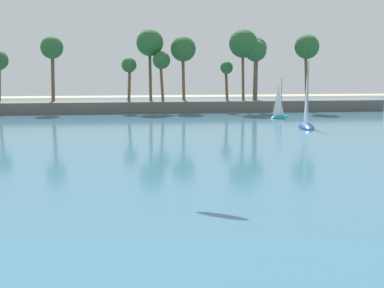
{
  "coord_description": "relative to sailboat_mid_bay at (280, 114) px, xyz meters",
  "views": [
    {
      "loc": [
        0.47,
        -5.6,
        7.39
      ],
      "look_at": [
        2.66,
        11.24,
        4.94
      ],
      "focal_mm": 51.14,
      "sensor_mm": 36.0,
      "label": 1
    }
  ],
  "objects": [
    {
      "name": "sea",
      "position": [
        -22.61,
        -4.29,
        -0.57
      ],
      "size": [
        220.0,
        112.76,
        0.06
      ],
      "primitive_type": "cube",
      "color": "#386B84",
      "rests_on": "ground"
    },
    {
      "name": "palm_headland",
      "position": [
        -19.74,
        12.12,
        3.6
      ],
      "size": [
        85.27,
        7.2,
        13.05
      ],
      "color": "#605B54",
      "rests_on": "ground"
    },
    {
      "name": "sailboat_mid_bay",
      "position": [
        0.0,
        0.0,
        0.0
      ],
      "size": [
        4.04,
        3.52,
        6.01
      ],
      "color": "teal",
      "rests_on": "sea"
    },
    {
      "name": "sailboat_toward_headland",
      "position": [
        -0.37,
        -12.22,
        0.22
      ],
      "size": [
        2.88,
        6.05,
        8.44
      ],
      "color": "#234793",
      "rests_on": "sea"
    }
  ]
}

